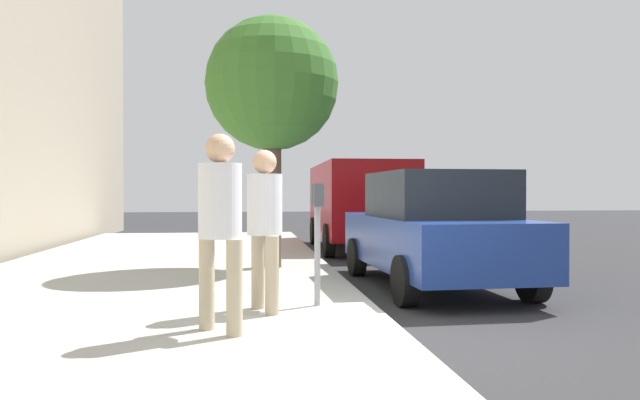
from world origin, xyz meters
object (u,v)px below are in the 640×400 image
object	(u,v)px
pedestrian_bystander	(220,214)
street_tree	(272,86)
parked_sedan_near	(434,229)
pedestrian_at_meter	(265,216)
parking_meter	(317,218)
parked_van_far	(358,201)

from	to	relation	value
pedestrian_bystander	street_tree	size ratio (longest dim) A/B	0.42
parked_sedan_near	pedestrian_at_meter	bearing A→B (deg)	130.12
parking_meter	parked_sedan_near	bearing A→B (deg)	-45.95
pedestrian_bystander	street_tree	distance (m)	5.29
parking_meter	pedestrian_at_meter	world-z (taller)	pedestrian_at_meter
pedestrian_bystander	parked_van_far	size ratio (longest dim) A/B	0.35
parking_meter	street_tree	xyz separation A→B (m)	(3.62, 0.36, 2.16)
parked_van_far	street_tree	size ratio (longest dim) A/B	1.20
parked_sedan_near	street_tree	xyz separation A→B (m)	(1.65, 2.39, 2.43)
parked_sedan_near	parked_van_far	bearing A→B (deg)	0.02
parking_meter	street_tree	size ratio (longest dim) A/B	0.32
parking_meter	parked_van_far	size ratio (longest dim) A/B	0.27
parking_meter	pedestrian_bystander	size ratio (longest dim) A/B	0.76
parking_meter	street_tree	distance (m)	4.23
parking_meter	street_tree	bearing A→B (deg)	5.67
pedestrian_at_meter	parked_sedan_near	bearing A→B (deg)	18.36
parking_meter	pedestrian_bystander	xyz separation A→B (m)	(-1.20, 1.06, 0.09)
parking_meter	pedestrian_at_meter	size ratio (longest dim) A/B	0.79
parking_meter	parked_sedan_near	size ratio (longest dim) A/B	0.32
parking_meter	pedestrian_bystander	distance (m)	1.61
pedestrian_at_meter	pedestrian_bystander	world-z (taller)	pedestrian_bystander
pedestrian_at_meter	parked_sedan_near	world-z (taller)	pedestrian_at_meter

